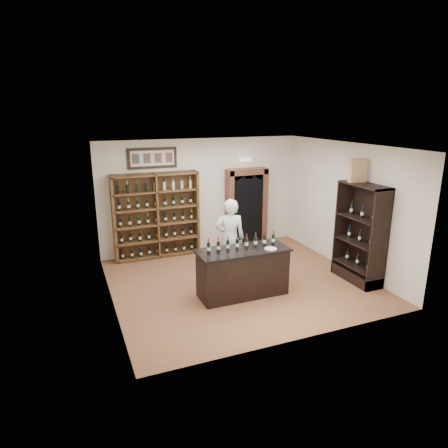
{
  "coord_description": "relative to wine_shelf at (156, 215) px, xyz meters",
  "views": [
    {
      "loc": [
        -3.42,
        -7.49,
        3.72
      ],
      "look_at": [
        -0.25,
        0.3,
        1.3
      ],
      "focal_mm": 32.0,
      "sensor_mm": 36.0,
      "label": 1
    }
  ],
  "objects": [
    {
      "name": "floor",
      "position": [
        1.3,
        -2.33,
        -1.1
      ],
      "size": [
        5.5,
        5.5,
        0.0
      ],
      "primitive_type": "plane",
      "color": "brown",
      "rests_on": "ground"
    },
    {
      "name": "ceiling",
      "position": [
        1.3,
        -2.33,
        1.9
      ],
      "size": [
        5.5,
        5.5,
        0.0
      ],
      "primitive_type": "plane",
      "rotation": [
        3.14,
        0.0,
        0.0
      ],
      "color": "white",
      "rests_on": "wall_back"
    },
    {
      "name": "wall_back",
      "position": [
        1.3,
        0.17,
        0.4
      ],
      "size": [
        5.5,
        0.04,
        3.0
      ],
      "primitive_type": "cube",
      "color": "silver",
      "rests_on": "ground"
    },
    {
      "name": "wall_left",
      "position": [
        -1.45,
        -2.33,
        0.4
      ],
      "size": [
        0.04,
        5.0,
        3.0
      ],
      "primitive_type": "cube",
      "color": "silver",
      "rests_on": "ground"
    },
    {
      "name": "wall_right",
      "position": [
        4.05,
        -2.33,
        0.4
      ],
      "size": [
        0.04,
        5.0,
        3.0
      ],
      "primitive_type": "cube",
      "color": "silver",
      "rests_on": "ground"
    },
    {
      "name": "wine_shelf",
      "position": [
        0.0,
        0.0,
        0.0
      ],
      "size": [
        2.2,
        0.38,
        2.2
      ],
      "color": "brown",
      "rests_on": "ground"
    },
    {
      "name": "framed_picture",
      "position": [
        0.0,
        0.14,
        1.45
      ],
      "size": [
        1.25,
        0.04,
        0.52
      ],
      "primitive_type": "cube",
      "color": "black",
      "rests_on": "wall_back"
    },
    {
      "name": "arched_doorway",
      "position": [
        2.55,
        -0.0,
        0.04
      ],
      "size": [
        1.17,
        0.35,
        2.17
      ],
      "color": "black",
      "rests_on": "ground"
    },
    {
      "name": "emergency_light",
      "position": [
        2.55,
        0.09,
        1.3
      ],
      "size": [
        0.3,
        0.1,
        0.1
      ],
      "primitive_type": "cube",
      "color": "white",
      "rests_on": "wall_back"
    },
    {
      "name": "tasting_counter",
      "position": [
        1.1,
        -2.93,
        -0.61
      ],
      "size": [
        1.88,
        0.78,
        1.0
      ],
      "color": "black",
      "rests_on": "ground"
    },
    {
      "name": "counter_bottle_0",
      "position": [
        0.38,
        -2.88,
        0.01
      ],
      "size": [
        0.07,
        0.07,
        0.3
      ],
      "color": "black",
      "rests_on": "tasting_counter"
    },
    {
      "name": "counter_bottle_1",
      "position": [
        0.59,
        -2.88,
        0.01
      ],
      "size": [
        0.07,
        0.07,
        0.3
      ],
      "color": "black",
      "rests_on": "tasting_counter"
    },
    {
      "name": "counter_bottle_2",
      "position": [
        0.79,
        -2.88,
        0.01
      ],
      "size": [
        0.07,
        0.07,
        0.3
      ],
      "color": "black",
      "rests_on": "tasting_counter"
    },
    {
      "name": "counter_bottle_3",
      "position": [
        1.0,
        -2.88,
        0.01
      ],
      "size": [
        0.07,
        0.07,
        0.3
      ],
      "color": "black",
      "rests_on": "tasting_counter"
    },
    {
      "name": "counter_bottle_4",
      "position": [
        1.2,
        -2.88,
        0.01
      ],
      "size": [
        0.07,
        0.07,
        0.3
      ],
      "color": "black",
      "rests_on": "tasting_counter"
    },
    {
      "name": "counter_bottle_5",
      "position": [
        1.41,
        -2.88,
        0.01
      ],
      "size": [
        0.07,
        0.07,
        0.3
      ],
      "color": "black",
      "rests_on": "tasting_counter"
    },
    {
      "name": "counter_bottle_6",
      "position": [
        1.61,
        -2.88,
        0.01
      ],
      "size": [
        0.07,
        0.07,
        0.3
      ],
      "color": "black",
      "rests_on": "tasting_counter"
    },
    {
      "name": "counter_bottle_7",
      "position": [
        1.82,
        -2.88,
        0.01
      ],
      "size": [
        0.07,
        0.07,
        0.3
      ],
      "color": "black",
      "rests_on": "tasting_counter"
    },
    {
      "name": "side_cabinet",
      "position": [
        3.82,
        -3.23,
        -0.35
      ],
      "size": [
        0.48,
        1.2,
        2.2
      ],
      "color": "black",
      "rests_on": "ground"
    },
    {
      "name": "shopkeeper",
      "position": [
        1.23,
        -1.96,
        -0.18
      ],
      "size": [
        0.77,
        0.63,
        1.83
      ],
      "primitive_type": "imported",
      "rotation": [
        0.0,
        0.0,
        2.82
      ],
      "color": "silver",
      "rests_on": "ground"
    },
    {
      "name": "plate",
      "position": [
        1.62,
        -3.14,
        -0.09
      ],
      "size": [
        0.24,
        0.24,
        0.02
      ],
      "primitive_type": "cylinder",
      "color": "beige",
      "rests_on": "tasting_counter"
    },
    {
      "name": "wine_crate",
      "position": [
        3.77,
        -2.98,
        1.35
      ],
      "size": [
        0.38,
        0.22,
        0.51
      ],
      "primitive_type": "cube",
      "rotation": [
        0.0,
        0.0,
        -0.2
      ],
      "color": "tan",
      "rests_on": "side_cabinet"
    }
  ]
}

